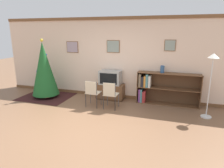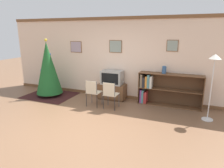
{
  "view_description": "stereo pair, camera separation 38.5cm",
  "coord_description": "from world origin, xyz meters",
  "views": [
    {
      "loc": [
        1.94,
        -3.95,
        2.23
      ],
      "look_at": [
        0.24,
        1.35,
        0.77
      ],
      "focal_mm": 32.0,
      "sensor_mm": 36.0,
      "label": 1
    },
    {
      "loc": [
        2.3,
        -3.81,
        2.23
      ],
      "look_at": [
        0.24,
        1.35,
        0.77
      ],
      "focal_mm": 32.0,
      "sensor_mm": 36.0,
      "label": 2
    }
  ],
  "objects": [
    {
      "name": "folding_chair_right",
      "position": [
        0.19,
        1.33,
        0.47
      ],
      "size": [
        0.4,
        0.4,
        0.82
      ],
      "color": "beige",
      "rests_on": "ground_plane"
    },
    {
      "name": "area_rug",
      "position": [
        -2.31,
        1.72,
        0.0
      ],
      "size": [
        1.72,
        1.38,
        0.01
      ],
      "color": "#381919",
      "rests_on": "ground_plane"
    },
    {
      "name": "tv_console",
      "position": [
        -0.1,
        2.2,
        0.26
      ],
      "size": [
        0.92,
        0.45,
        0.53
      ],
      "color": "#4C311E",
      "rests_on": "ground_plane"
    },
    {
      "name": "ground_plane",
      "position": [
        0.0,
        0.0,
        0.0
      ],
      "size": [
        24.0,
        24.0,
        0.0
      ],
      "primitive_type": "plane",
      "color": "brown"
    },
    {
      "name": "vase",
      "position": [
        1.57,
        2.28,
        1.12
      ],
      "size": [
        0.12,
        0.12,
        0.22
      ],
      "color": "#335684",
      "rests_on": "bookshelf"
    },
    {
      "name": "folding_chair_left",
      "position": [
        -0.38,
        1.33,
        0.47
      ],
      "size": [
        0.4,
        0.4,
        0.82
      ],
      "color": "beige",
      "rests_on": "ground_plane"
    },
    {
      "name": "wall_back",
      "position": [
        -0.0,
        2.5,
        1.35
      ],
      "size": [
        8.54,
        0.11,
        2.7
      ],
      "color": "beige",
      "rests_on": "ground_plane"
    },
    {
      "name": "bookshelf",
      "position": [
        1.46,
        2.27,
        0.52
      ],
      "size": [
        1.9,
        0.36,
        1.0
      ],
      "color": "brown",
      "rests_on": "ground_plane"
    },
    {
      "name": "christmas_tree",
      "position": [
        -2.31,
        1.72,
        1.0
      ],
      "size": [
        0.91,
        0.91,
        2.0
      ],
      "color": "maroon",
      "rests_on": "area_rug"
    },
    {
      "name": "standing_lamp",
      "position": [
        2.83,
        1.56,
        1.31
      ],
      "size": [
        0.28,
        0.28,
        1.71
      ],
      "color": "silver",
      "rests_on": "ground_plane"
    },
    {
      "name": "television",
      "position": [
        -0.1,
        2.2,
        0.75
      ],
      "size": [
        0.71,
        0.44,
        0.46
      ],
      "color": "#9E9E99",
      "rests_on": "tv_console"
    }
  ]
}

